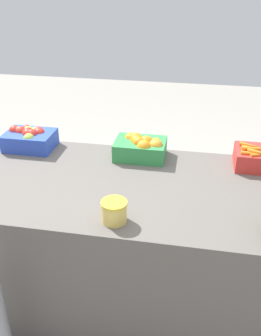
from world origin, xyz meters
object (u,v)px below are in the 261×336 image
object	(u,v)px
orange_crate	(141,147)
pickle_jar	(114,211)
apple_crate	(30,138)
carrot_crate	(261,158)

from	to	relation	value
orange_crate	pickle_jar	distance (m)	0.69
apple_crate	pickle_jar	xyz separation A→B (m)	(0.72, -0.69, -0.02)
orange_crate	apple_crate	bearing A→B (deg)	179.74
orange_crate	pickle_jar	xyz separation A→B (m)	(-0.02, -0.69, -0.02)
apple_crate	carrot_crate	size ratio (longest dim) A/B	1.00
orange_crate	pickle_jar	size ratio (longest dim) A/B	2.51
apple_crate	orange_crate	bearing A→B (deg)	-0.26
apple_crate	orange_crate	size ratio (longest dim) A/B	1.00
apple_crate	carrot_crate	bearing A→B (deg)	-0.24
carrot_crate	orange_crate	bearing A→B (deg)	179.77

